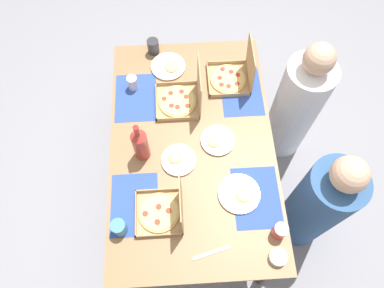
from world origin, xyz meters
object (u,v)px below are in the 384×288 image
at_px(pizza_box_center, 233,76).
at_px(diner_left_seat, 295,108).
at_px(cup_dark, 280,231).
at_px(plate_far_right, 169,67).
at_px(plate_near_left, 239,194).
at_px(plate_middle, 178,160).
at_px(diner_right_seat, 316,205).
at_px(cup_clear_right, 119,228).
at_px(condiment_bowl, 278,257).
at_px(pizza_box_edge_far, 182,98).
at_px(plate_far_left, 217,140).
at_px(pizza_box_corner_right, 164,211).
at_px(cup_red, 153,46).
at_px(soda_bottle, 140,144).
at_px(cup_clear_left, 133,83).

xyz_separation_m(pizza_box_center, diner_left_seat, (0.10, 0.46, -0.27)).
bearing_deg(cup_dark, plate_far_right, -154.14).
height_order(plate_near_left, plate_middle, same).
height_order(pizza_box_center, diner_right_seat, diner_right_seat).
height_order(cup_clear_right, condiment_bowl, cup_clear_right).
bearing_deg(plate_middle, pizza_box_center, 145.79).
bearing_deg(diner_left_seat, plate_near_left, -36.53).
relative_size(plate_middle, cup_clear_right, 1.97).
bearing_deg(cup_clear_right, diner_right_seat, 96.73).
height_order(pizza_box_edge_far, plate_near_left, pizza_box_edge_far).
bearing_deg(pizza_box_center, plate_far_left, -17.33).
bearing_deg(pizza_box_edge_far, condiment_bowl, 24.51).
height_order(pizza_box_center, pizza_box_edge_far, pizza_box_edge_far).
xyz_separation_m(pizza_box_center, diner_right_seat, (0.80, 0.46, -0.28)).
distance_m(pizza_box_corner_right, cup_clear_right, 0.25).
bearing_deg(cup_dark, cup_red, -153.12).
distance_m(pizza_box_edge_far, diner_left_seat, 0.84).
height_order(cup_red, diner_left_seat, diner_left_seat).
relative_size(pizza_box_center, cup_dark, 3.04).
bearing_deg(diner_left_seat, cup_clear_right, -54.09).
height_order(pizza_box_edge_far, cup_red, pizza_box_edge_far).
relative_size(pizza_box_corner_right, soda_bottle, 0.90).
height_order(plate_far_left, soda_bottle, soda_bottle).
relative_size(plate_middle, cup_clear_left, 2.11).
distance_m(plate_far_left, diner_left_seat, 0.73).
height_order(pizza_box_center, cup_clear_left, pizza_box_center).
height_order(cup_clear_right, cup_dark, cup_clear_right).
xyz_separation_m(plate_near_left, plate_middle, (-0.23, -0.33, 0.00)).
xyz_separation_m(plate_far_right, diner_left_seat, (0.23, 0.87, -0.23)).
bearing_deg(plate_middle, cup_dark, 48.54).
height_order(plate_near_left, cup_dark, cup_dark).
bearing_deg(pizza_box_center, cup_clear_left, -88.30).
distance_m(pizza_box_center, soda_bottle, 0.77).
relative_size(cup_dark, diner_right_seat, 0.09).
bearing_deg(pizza_box_corner_right, plate_middle, 163.71).
relative_size(cup_red, condiment_bowl, 1.13).
distance_m(pizza_box_corner_right, plate_far_right, 0.99).
xyz_separation_m(plate_far_left, condiment_bowl, (0.69, 0.25, 0.01)).
distance_m(plate_far_left, plate_far_right, 0.63).
height_order(pizza_box_center, pizza_box_corner_right, pizza_box_center).
xyz_separation_m(pizza_box_center, soda_bottle, (0.50, -0.58, 0.09)).
relative_size(soda_bottle, diner_right_seat, 0.29).
height_order(cup_clear_right, cup_clear_left, cup_clear_right).
bearing_deg(cup_clear_left, cup_clear_right, -3.48).
bearing_deg(diner_right_seat, cup_red, -137.83).
bearing_deg(plate_far_right, cup_clear_left, -57.74).
distance_m(pizza_box_center, condiment_bowl, 1.14).
distance_m(plate_near_left, diner_right_seat, 0.56).
bearing_deg(cup_clear_left, plate_far_left, 50.20).
bearing_deg(pizza_box_edge_far, pizza_box_corner_right, -10.51).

